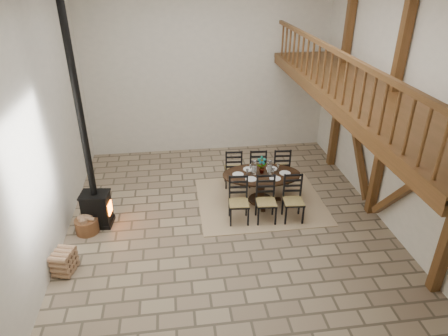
{
  "coord_description": "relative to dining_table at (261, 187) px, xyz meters",
  "views": [
    {
      "loc": [
        -1.06,
        -7.3,
        5.26
      ],
      "look_at": [
        -0.02,
        0.4,
        1.18
      ],
      "focal_mm": 32.0,
      "sensor_mm": 36.0,
      "label": 1
    }
  ],
  "objects": [
    {
      "name": "rug",
      "position": [
        -0.0,
        -0.0,
        -0.39
      ],
      "size": [
        3.0,
        2.5,
        0.02
      ],
      "primitive_type": "cube",
      "color": "tan",
      "rests_on": "ground"
    },
    {
      "name": "log_stack",
      "position": [
        -4.18,
        -1.93,
        -0.17
      ],
      "size": [
        0.46,
        0.55,
        0.47
      ],
      "rotation": [
        0.0,
        0.0,
        -0.27
      ],
      "color": "#A3805B",
      "rests_on": "ground"
    },
    {
      "name": "wood_stove",
      "position": [
        -3.77,
        -0.44,
        0.74
      ],
      "size": [
        0.67,
        0.55,
        5.0
      ],
      "rotation": [
        0.0,
        0.0,
        -0.13
      ],
      "color": "black",
      "rests_on": "ground"
    },
    {
      "name": "log_basket",
      "position": [
        -3.98,
        -0.71,
        -0.23
      ],
      "size": [
        0.49,
        0.49,
        0.41
      ],
      "rotation": [
        0.0,
        0.0,
        0.28
      ],
      "color": "brown",
      "rests_on": "ground"
    },
    {
      "name": "dining_table",
      "position": [
        0.0,
        0.0,
        0.0
      ],
      "size": [
        1.93,
        2.17,
        1.19
      ],
      "rotation": [
        0.0,
        0.0,
        -0.08
      ],
      "color": "black",
      "rests_on": "ground"
    },
    {
      "name": "ground",
      "position": [
        -0.93,
        -0.77,
        -0.4
      ],
      "size": [
        8.0,
        8.0,
        0.0
      ],
      "primitive_type": "plane",
      "color": "gray",
      "rests_on": "ground"
    },
    {
      "name": "room_shell",
      "position": [
        0.26,
        -0.77,
        2.61
      ],
      "size": [
        7.02,
        8.02,
        5.01
      ],
      "color": "beige",
      "rests_on": "ground"
    }
  ]
}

